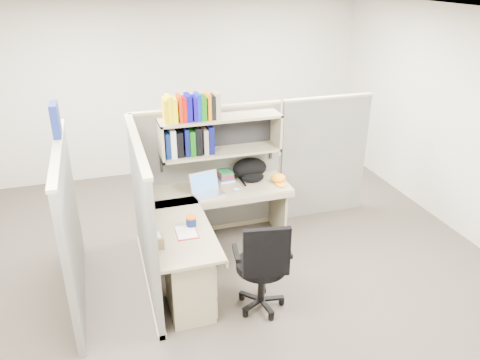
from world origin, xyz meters
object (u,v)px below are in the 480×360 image
object	(u,v)px
backpack	(251,170)
task_chair	(262,280)
snack_canister	(191,221)
desk	(199,255)
laptop	(208,185)

from	to	relation	value
backpack	task_chair	world-z (taller)	task_chair
snack_canister	desk	bearing A→B (deg)	-67.73
desk	laptop	xyz separation A→B (m)	(0.29, 0.74, 0.41)
backpack	task_chair	bearing A→B (deg)	-88.36
desk	task_chair	size ratio (longest dim) A/B	1.69
snack_canister	task_chair	xyz separation A→B (m)	(0.55, -0.59, -0.42)
laptop	snack_canister	bearing A→B (deg)	-128.79
desk	task_chair	world-z (taller)	task_chair
desk	backpack	distance (m)	1.39
backpack	task_chair	distance (m)	1.60
backpack	task_chair	xyz separation A→B (m)	(-0.38, -1.47, -0.49)
laptop	backpack	size ratio (longest dim) A/B	0.79
task_chair	backpack	bearing A→B (deg)	75.68
desk	laptop	size ratio (longest dim) A/B	5.16
backpack	desk	bearing A→B (deg)	-115.80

